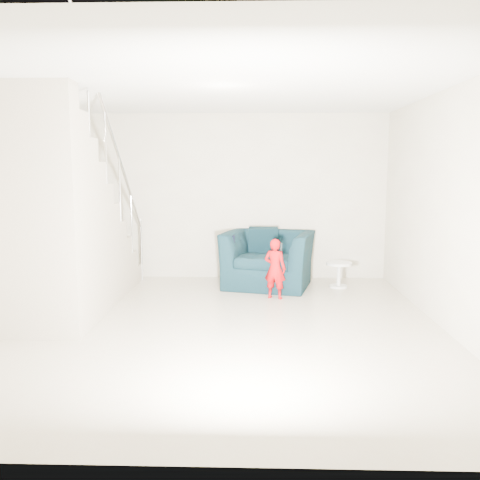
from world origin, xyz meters
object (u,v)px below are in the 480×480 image
Objects in this scene: armchair at (268,259)px; staircase at (66,239)px; toddler at (275,269)px; side_table at (339,270)px.

staircase is at bearing -134.52° from armchair.
side_table is at bearing -124.24° from toddler.
armchair is 3.33× the size of side_table.
side_table is 0.11× the size of staircase.
staircase reaches higher than toddler.
toddler is 1.24m from side_table.
side_table is 4.00m from staircase.
staircase is (-2.63, -0.81, 0.52)m from toddler.
toddler is 2.80m from staircase.
armchair is 3.06m from staircase.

